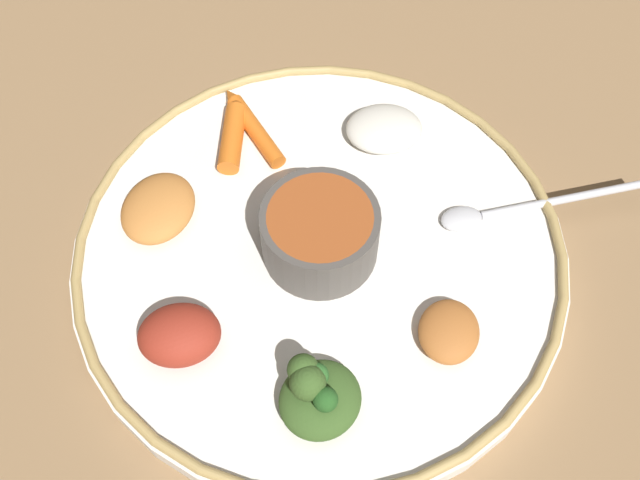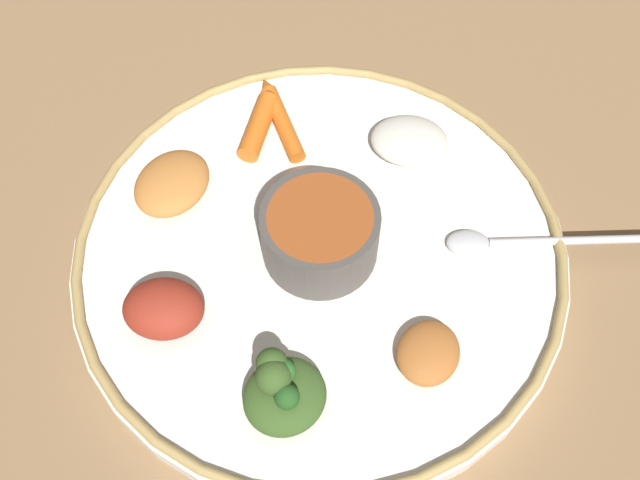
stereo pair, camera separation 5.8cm
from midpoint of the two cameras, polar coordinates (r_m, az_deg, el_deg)
The scene contains 12 objects.
ground_plane at distance 0.62m, azimuth -2.71°, elevation -1.98°, with size 2.40×2.40×0.00m, color olive.
platter at distance 0.61m, azimuth -2.75°, elevation -1.48°, with size 0.39×0.39×0.02m, color white.
platter_rim at distance 0.60m, azimuth -2.80°, elevation -0.83°, with size 0.39×0.39×0.01m, color tan.
center_bowl at distance 0.58m, azimuth -2.90°, elevation 0.34°, with size 0.09×0.09×0.05m.
spoon at distance 0.63m, azimuth 11.92°, elevation 2.10°, with size 0.17×0.10×0.01m.
greens_pile at distance 0.53m, azimuth -3.46°, elevation -11.82°, with size 0.08×0.08×0.04m.
carrot_near_spoon at distance 0.67m, azimuth -7.66°, elevation 8.35°, with size 0.08×0.08×0.01m.
carrot_outer at distance 0.66m, azimuth -9.15°, elevation 7.86°, with size 0.03×0.08×0.02m.
mound_chickpea at distance 0.56m, azimuth 6.79°, elevation -7.17°, with size 0.05×0.05×0.02m, color #B2662D.
mound_squash at distance 0.62m, azimuth -14.88°, elevation 1.96°, with size 0.07×0.06×0.02m, color #C67A38.
mound_beet at distance 0.56m, azimuth -13.58°, elevation -7.28°, with size 0.06×0.05×0.03m, color maroon.
mound_rice_white at distance 0.65m, azimuth 2.31°, elevation 8.22°, with size 0.07×0.05×0.02m, color silver.
Camera 1 is at (0.07, -0.29, 0.54)m, focal length 42.23 mm.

